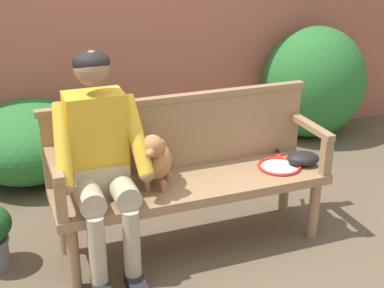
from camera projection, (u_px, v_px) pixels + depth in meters
The scene contains 13 objects.
ground_plane at pixel (192, 244), 3.59m from camera, with size 40.00×40.00×0.00m, color brown.
brick_garden_fence at pixel (118, 10), 4.67m from camera, with size 8.00×0.30×2.55m, color #9E5642.
hedge_bush_far_right at pixel (55, 142), 4.46m from camera, with size 1.20×0.84×0.59m, color #194C1E.
hedge_bush_mid_left at pixel (29, 141), 4.41m from camera, with size 1.07×1.07×0.65m, color #286B2D.
hedge_bush_far_left at pixel (314, 83), 5.21m from camera, with size 1.05×0.87×1.09m, color #286B2D.
garden_bench at pixel (192, 189), 3.43m from camera, with size 1.76×0.51×0.47m.
bench_backrest at pixel (180, 131), 3.50m from camera, with size 1.80×0.06×0.50m.
bench_armrest_left_end at pixel (56, 178), 2.98m from camera, with size 0.06×0.51×0.28m.
bench_armrest_right_end at pixel (316, 138), 3.52m from camera, with size 0.06×0.51×0.28m.
person_seated at pixel (100, 155), 3.10m from camera, with size 0.56×0.66×1.34m.
dog_on_bench at pixel (156, 159), 3.24m from camera, with size 0.29×0.37×0.38m.
tennis_racket at pixel (279, 164), 3.61m from camera, with size 0.39×0.57×0.03m.
baseball_glove at pixel (303, 158), 3.61m from camera, with size 0.22×0.17×0.09m, color black.
Camera 1 is at (-1.08, -2.86, 1.99)m, focal length 50.32 mm.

